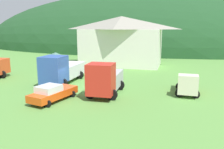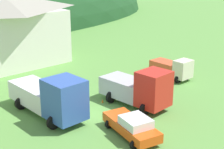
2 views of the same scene
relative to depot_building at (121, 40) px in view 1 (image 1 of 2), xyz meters
name	(u,v)px [view 1 (image 1 of 2)]	position (x,y,z in m)	size (l,w,h in m)	color
ground_plane	(74,89)	(-1.27, -18.75, -4.64)	(200.00, 200.00, 0.00)	#5B9342
forested_hill_backdrop	(144,47)	(-1.27, 40.87, -4.64)	(123.02, 60.00, 37.69)	#1E4723
depot_building	(121,40)	(0.00, 0.00, 0.00)	(15.41, 8.79, 9.01)	white
play_shed_cream	(56,61)	(-8.84, -8.89, -3.07)	(3.16, 2.33, 3.05)	beige
box_truck_blue	(61,70)	(-3.94, -16.44, -2.85)	(3.43, 8.45, 3.74)	#3356AD
crane_truck_red	(105,79)	(2.91, -19.94, -2.90)	(3.53, 6.70, 3.62)	red
light_truck_cream	(187,83)	(11.35, -17.18, -3.46)	(2.51, 4.76, 2.36)	beige
service_pickup_orange	(53,93)	(-1.41, -23.24, -3.81)	(3.17, 5.55, 1.66)	#EB4F14
traffic_cone_near_pickup	(73,96)	(-0.27, -21.19, -4.64)	(0.36, 0.36, 0.56)	orange
traffic_cone_mid_row	(98,87)	(1.11, -17.05, -4.64)	(0.36, 0.36, 0.60)	orange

